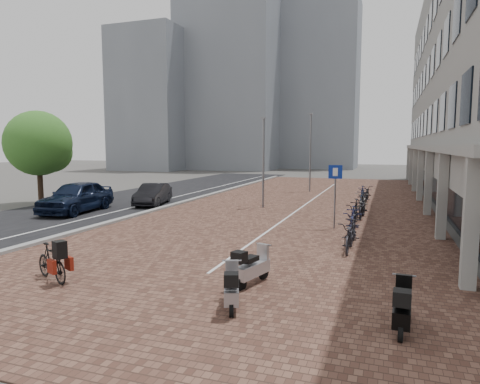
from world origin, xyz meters
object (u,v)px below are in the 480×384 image
object	(u,v)px
car_dark	(153,194)
scooter_back	(232,287)
parking_sign	(335,186)
hero_bike	(52,262)
car_navy	(76,197)
scooter_mid	(402,306)
scooter_front	(252,266)

from	to	relation	value
car_dark	scooter_back	bearing A→B (deg)	-67.37
car_dark	parking_sign	distance (m)	11.98
car_dark	hero_bike	xyz separation A→B (m)	(5.02, -13.55, -0.13)
car_navy	scooter_back	bearing A→B (deg)	-44.46
scooter_mid	scooter_back	xyz separation A→B (m)	(-3.51, -0.00, -0.01)
hero_bike	parking_sign	bearing A→B (deg)	-8.64
car_navy	scooter_back	world-z (taller)	car_navy
scooter_front	parking_sign	world-z (taller)	parking_sign
parking_sign	scooter_front	bearing A→B (deg)	-99.08
scooter_back	parking_sign	world-z (taller)	parking_sign
car_dark	scooter_back	size ratio (longest dim) A/B	2.75
car_navy	hero_bike	world-z (taller)	car_navy
scooter_back	parking_sign	bearing A→B (deg)	64.16
car_navy	car_dark	xyz separation A→B (m)	(2.37, 3.86, -0.20)
car_dark	scooter_front	world-z (taller)	car_dark
scooter_mid	parking_sign	world-z (taller)	parking_sign
scooter_mid	car_navy	bearing A→B (deg)	151.75
car_navy	scooter_back	xyz separation A→B (m)	(12.55, -9.91, -0.36)
car_dark	scooter_mid	size ratio (longest dim) A/B	2.68
scooter_mid	scooter_front	bearing A→B (deg)	158.75
car_dark	hero_bike	world-z (taller)	car_dark
scooter_back	car_navy	bearing A→B (deg)	122.02
hero_bike	scooter_back	bearing A→B (deg)	-67.97
scooter_back	parking_sign	distance (m)	9.93
car_dark	scooter_mid	distance (m)	19.41
scooter_back	parking_sign	size ratio (longest dim) A/B	0.52
scooter_front	scooter_back	distance (m)	1.63
scooter_front	scooter_back	bearing A→B (deg)	-73.33
car_navy	parking_sign	size ratio (longest dim) A/B	1.81
scooter_front	car_navy	bearing A→B (deg)	161.84
scooter_back	scooter_front	bearing A→B (deg)	71.66
scooter_front	parking_sign	bearing A→B (deg)	97.68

